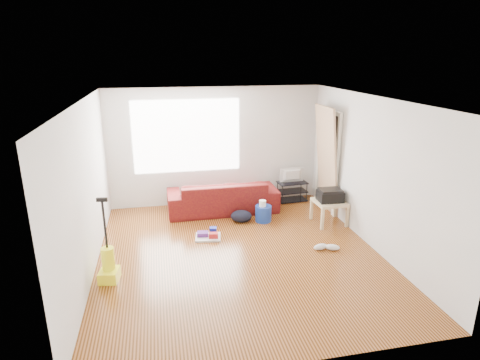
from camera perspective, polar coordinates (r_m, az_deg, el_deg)
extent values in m
cube|color=#3F1E05|center=(6.68, -0.09, -10.51)|extent=(4.50, 5.00, 0.01)
cube|color=white|center=(5.93, -0.10, 11.35)|extent=(4.50, 5.00, 0.01)
cube|color=silver|center=(8.57, -3.49, 4.77)|extent=(4.50, 0.01, 2.50)
cube|color=silver|center=(3.96, 7.39, -11.12)|extent=(4.50, 0.01, 2.50)
cube|color=silver|center=(6.16, -21.05, -1.53)|extent=(0.01, 5.00, 2.50)
cube|color=silver|center=(6.98, 18.32, 0.92)|extent=(0.01, 5.00, 2.50)
cube|color=white|center=(8.43, -7.56, 6.18)|extent=(2.20, 0.01, 1.50)
cube|color=white|center=(8.09, 13.58, 1.70)|extent=(0.06, 0.08, 2.00)
cube|color=white|center=(8.88, 11.15, 3.27)|extent=(0.06, 0.08, 2.00)
cube|color=white|center=(8.28, 12.78, 9.49)|extent=(0.06, 0.98, 0.08)
cube|color=black|center=(8.50, 12.52, 2.53)|extent=(0.01, 0.86, 1.98)
imported|color=#400511|center=(8.42, -2.47, -4.35)|extent=(2.25, 0.88, 0.66)
cube|color=black|center=(9.03, 7.34, -2.76)|extent=(0.66, 0.41, 0.02)
cube|color=black|center=(8.97, 7.39, -1.57)|extent=(0.66, 0.41, 0.02)
cube|color=black|center=(8.90, 7.44, -0.36)|extent=(0.66, 0.41, 0.02)
cylinder|color=black|center=(8.73, 6.04, -2.11)|extent=(0.02, 0.02, 0.44)
cylinder|color=black|center=(9.00, 5.33, -1.49)|extent=(0.02, 0.02, 0.44)
cylinder|color=black|center=(8.95, 9.45, -1.75)|extent=(0.02, 0.02, 0.44)
cylinder|color=black|center=(9.21, 8.66, -1.15)|extent=(0.02, 0.02, 0.44)
imported|color=black|center=(8.85, 7.48, 0.66)|extent=(0.54, 0.07, 0.31)
cube|color=#D2C488|center=(7.85, 12.63, -3.09)|extent=(0.58, 0.58, 0.05)
cube|color=#D2C488|center=(7.62, 11.64, -5.51)|extent=(0.05, 0.05, 0.40)
cube|color=#D2C488|center=(8.04, 10.12, -4.16)|extent=(0.05, 0.05, 0.40)
cube|color=#D2C488|center=(7.84, 14.99, -5.09)|extent=(0.05, 0.05, 0.40)
cube|color=#D2C488|center=(8.25, 13.34, -3.80)|extent=(0.05, 0.05, 0.40)
cube|color=black|center=(7.81, 12.69, -2.24)|extent=(0.47, 0.37, 0.20)
cube|color=black|center=(7.77, 12.75, -1.41)|extent=(0.42, 0.32, 0.04)
cylinder|color=navy|center=(7.92, 3.31, -5.83)|extent=(0.35, 0.35, 0.32)
cylinder|color=white|center=(7.82, 3.21, -4.42)|extent=(0.13, 0.13, 0.12)
cube|color=silver|center=(7.22, -4.56, -8.12)|extent=(0.49, 0.42, 0.04)
cube|color=#AF1E1F|center=(7.14, -3.79, -7.86)|extent=(0.17, 0.13, 0.09)
cube|color=#54247C|center=(7.23, -5.32, -7.64)|extent=(0.21, 0.17, 0.07)
cube|color=#1521A8|center=(7.28, -3.84, -7.19)|extent=(0.14, 0.12, 0.12)
ellipsoid|color=black|center=(7.89, 0.18, -5.91)|extent=(0.47, 0.41, 0.23)
ellipsoid|color=silver|center=(6.93, 11.36, -9.30)|extent=(0.27, 0.16, 0.10)
ellipsoid|color=silver|center=(6.95, 12.98, -9.31)|extent=(0.28, 0.20, 0.10)
cube|color=#FCFC1D|center=(6.24, -18.08, -12.75)|extent=(0.31, 0.34, 0.17)
cylinder|color=#FCFC1D|center=(6.16, -18.25, -10.54)|extent=(0.19, 0.19, 0.33)
cylinder|color=black|center=(5.97, -18.70, -6.06)|extent=(0.03, 0.03, 0.70)
cube|color=black|center=(5.84, -19.05, -2.66)|extent=(0.15, 0.06, 0.06)
cube|color=tan|center=(8.64, 11.76, -4.15)|extent=(0.27, 0.87, 2.17)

